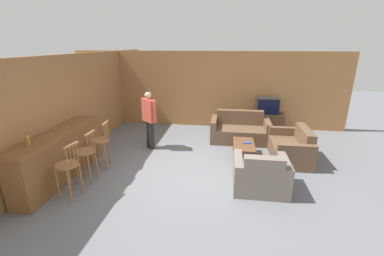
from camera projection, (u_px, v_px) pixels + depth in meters
name	position (u px, v px, depth m)	size (l,w,h in m)	color
ground_plane	(192.00, 175.00, 5.82)	(24.00, 24.00, 0.00)	slate
wall_back	(207.00, 90.00, 8.92)	(9.40, 0.08, 2.60)	#9E6B3D
wall_left	(87.00, 102.00, 7.10)	(0.08, 8.73, 2.60)	#9E6B3D
bar_counter	(61.00, 156.00, 5.54)	(0.55, 2.65, 1.06)	brown
bar_chair_near	(68.00, 169.00, 4.81)	(0.50, 0.50, 1.12)	#996638
bar_chair_mid	(86.00, 155.00, 5.41)	(0.42, 0.42, 1.12)	#996638
bar_chair_far	(101.00, 143.00, 6.04)	(0.45, 0.45, 1.12)	#996638
couch_far	(240.00, 131.00, 7.80)	(1.73, 0.95, 0.88)	brown
armchair_near	(261.00, 176.00, 5.15)	(1.07, 0.90, 0.85)	#70665B
loveseat_right	(291.00, 148.00, 6.51)	(0.87, 1.44, 0.84)	brown
coffee_table	(244.00, 146.00, 6.61)	(0.53, 1.01, 0.39)	brown
tv_unit	(266.00, 122.00, 8.60)	(1.12, 0.49, 0.64)	#513823
tv	(267.00, 106.00, 8.42)	(0.70, 0.46, 0.52)	black
bottle	(28.00, 140.00, 4.67)	(0.07, 0.07, 0.23)	#B27A23
book_on_table	(247.00, 143.00, 6.62)	(0.21, 0.14, 0.03)	navy
person_by_window	(149.00, 117.00, 7.04)	(0.47, 0.43, 1.61)	black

